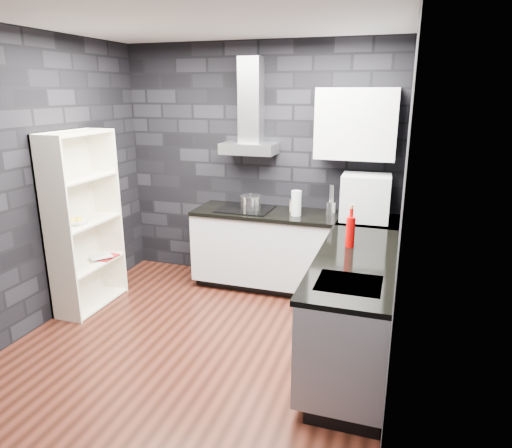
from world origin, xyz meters
The scene contains 28 objects.
ground centered at (0.00, 0.00, 0.00)m, with size 3.20×3.20×0.00m, color #441C13.
ceiling centered at (0.00, 0.00, 2.70)m, with size 3.20×3.20×0.00m, color silver.
wall_back centered at (0.00, 1.62, 1.35)m, with size 3.20×0.05×2.70m, color black.
wall_front centered at (0.00, -1.62, 1.35)m, with size 3.20×0.05×2.70m, color black.
wall_left centered at (-1.62, 0.00, 1.35)m, with size 0.05×3.20×2.70m, color black.
wall_right centered at (1.62, 0.00, 1.35)m, with size 0.05×3.20×2.70m, color black.
toekick_back centered at (0.50, 1.34, 0.05)m, with size 2.18×0.50×0.10m, color black.
toekick_right centered at (1.34, 0.10, 0.05)m, with size 0.50×1.78×0.10m, color black.
counter_back_cab centered at (0.50, 1.30, 0.48)m, with size 2.20×0.60×0.76m, color silver.
counter_right_cab centered at (1.30, 0.10, 0.48)m, with size 0.60×1.80×0.76m, color silver.
counter_back_top centered at (0.50, 1.29, 0.88)m, with size 2.20×0.62×0.04m, color black.
counter_right_top centered at (1.29, 0.10, 0.88)m, with size 0.62×1.80×0.04m, color black.
counter_corner_top centered at (1.30, 1.30, 0.88)m, with size 0.62×0.62×0.04m, color black.
hood_body centered at (-0.05, 1.43, 1.56)m, with size 0.60×0.34×0.12m, color #B1B1B6.
hood_chimney centered at (-0.05, 1.50, 2.07)m, with size 0.24×0.20×0.90m, color #B1B1B6.
upper_cabinet centered at (1.10, 1.43, 1.85)m, with size 0.80×0.35×0.70m, color silver.
cooktop centered at (-0.05, 1.30, 0.91)m, with size 0.58×0.50×0.01m, color black.
sink_rim centered at (1.30, -0.40, 0.89)m, with size 0.44×0.40×0.01m, color #B1B1B6.
pot centered at (0.01, 1.30, 0.98)m, with size 0.23×0.23×0.13m, color silver.
glass_vase centered at (0.54, 1.22, 1.03)m, with size 0.11×0.11×0.27m, color silver.
storage_jar centered at (0.48, 1.37, 0.96)m, with size 0.09×0.09×0.11m, color tan.
utensil_crock centered at (0.89, 1.37, 0.97)m, with size 0.10×0.10×0.13m, color silver.
appliance_garage centered at (1.25, 1.27, 1.12)m, with size 0.48×0.37×0.48m, color silver.
red_bottle centered at (1.21, 0.37, 1.03)m, with size 0.08×0.08×0.26m, color #B40202.
bookshelf centered at (-1.42, 0.30, 0.90)m, with size 0.34×0.80×1.80m, color white.
fruit_bowl centered at (-1.42, 0.19, 0.94)m, with size 0.23×0.23×0.06m, color white.
book_red centered at (-1.43, 0.50, 0.57)m, with size 0.18×0.02×0.24m, color maroon.
book_second centered at (-1.42, 0.48, 0.59)m, with size 0.16×0.02×0.22m, color #B2B2B2.
Camera 1 is at (1.59, -3.35, 2.16)m, focal length 32.00 mm.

